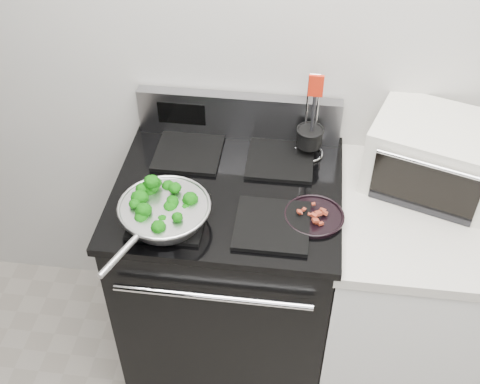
% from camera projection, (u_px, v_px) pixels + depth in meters
% --- Properties ---
extents(back_wall, '(4.00, 0.02, 2.70)m').
position_uv_depth(back_wall, '(328.00, 41.00, 2.04)').
color(back_wall, beige).
rests_on(back_wall, ground).
extents(gas_range, '(0.79, 0.69, 1.13)m').
position_uv_depth(gas_range, '(229.00, 273.00, 2.40)').
color(gas_range, black).
rests_on(gas_range, floor).
extents(counter, '(0.62, 0.68, 0.92)m').
position_uv_depth(counter, '(403.00, 296.00, 2.35)').
color(counter, white).
rests_on(counter, floor).
extents(skillet, '(0.30, 0.46, 0.06)m').
position_uv_depth(skillet, '(164.00, 212.00, 1.92)').
color(skillet, silver).
rests_on(skillet, gas_range).
extents(broccoli_pile, '(0.23, 0.23, 0.08)m').
position_uv_depth(broccoli_pile, '(164.00, 208.00, 1.91)').
color(broccoli_pile, '#043304').
rests_on(broccoli_pile, skillet).
extents(bacon_plate, '(0.20, 0.20, 0.04)m').
position_uv_depth(bacon_plate, '(314.00, 214.00, 1.96)').
color(bacon_plate, black).
rests_on(bacon_plate, gas_range).
extents(utensil_holder, '(0.11, 0.11, 0.34)m').
position_uv_depth(utensil_holder, '(309.00, 141.00, 2.18)').
color(utensil_holder, silver).
rests_on(utensil_holder, gas_range).
extents(toaster_oven, '(0.51, 0.45, 0.25)m').
position_uv_depth(toaster_oven, '(436.00, 155.00, 2.06)').
color(toaster_oven, silver).
rests_on(toaster_oven, counter).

